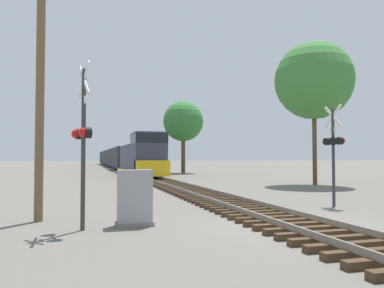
{
  "coord_description": "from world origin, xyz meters",
  "views": [
    {
      "loc": [
        -5.61,
        -9.44,
        1.96
      ],
      "look_at": [
        0.75,
        12.82,
        2.78
      ],
      "focal_mm": 35.0,
      "sensor_mm": 36.0,
      "label": 1
    }
  ],
  "objects_px": {
    "crossing_signal_near": "(83,137)",
    "crossing_signal_far": "(334,145)",
    "utility_pole": "(40,88)",
    "freight_train": "(115,158)",
    "tree_mid_background": "(183,122)",
    "tree_far_right": "(314,81)",
    "relay_cabinet": "(135,198)"
  },
  "relations": [
    {
      "from": "crossing_signal_far",
      "to": "utility_pole",
      "type": "relative_size",
      "value": 0.52
    },
    {
      "from": "freight_train",
      "to": "utility_pole",
      "type": "xyz_separation_m",
      "value": [
        -6.97,
        -61.41,
        2.24
      ]
    },
    {
      "from": "relay_cabinet",
      "to": "tree_far_right",
      "type": "bearing_deg",
      "value": 40.79
    },
    {
      "from": "freight_train",
      "to": "relay_cabinet",
      "type": "bearing_deg",
      "value": -93.85
    },
    {
      "from": "relay_cabinet",
      "to": "crossing_signal_far",
      "type": "bearing_deg",
      "value": 14.3
    },
    {
      "from": "utility_pole",
      "to": "tree_far_right",
      "type": "relative_size",
      "value": 0.77
    },
    {
      "from": "crossing_signal_near",
      "to": "tree_far_right",
      "type": "xyz_separation_m",
      "value": [
        15.72,
        12.6,
        4.91
      ]
    },
    {
      "from": "freight_train",
      "to": "crossing_signal_near",
      "type": "height_order",
      "value": "crossing_signal_near"
    },
    {
      "from": "relay_cabinet",
      "to": "tree_far_right",
      "type": "height_order",
      "value": "tree_far_right"
    },
    {
      "from": "crossing_signal_near",
      "to": "utility_pole",
      "type": "relative_size",
      "value": 0.57
    },
    {
      "from": "relay_cabinet",
      "to": "tree_far_right",
      "type": "relative_size",
      "value": 0.16
    },
    {
      "from": "tree_far_right",
      "to": "freight_train",
      "type": "bearing_deg",
      "value": 101.22
    },
    {
      "from": "freight_train",
      "to": "crossing_signal_far",
      "type": "relative_size",
      "value": 21.26
    },
    {
      "from": "crossing_signal_far",
      "to": "freight_train",
      "type": "bearing_deg",
      "value": -3.25
    },
    {
      "from": "freight_train",
      "to": "relay_cabinet",
      "type": "height_order",
      "value": "freight_train"
    },
    {
      "from": "crossing_signal_near",
      "to": "freight_train",
      "type": "bearing_deg",
      "value": 158.56
    },
    {
      "from": "relay_cabinet",
      "to": "tree_far_right",
      "type": "distance_m",
      "value": 19.99
    },
    {
      "from": "crossing_signal_near",
      "to": "tree_mid_background",
      "type": "bearing_deg",
      "value": 144.8
    },
    {
      "from": "crossing_signal_near",
      "to": "utility_pole",
      "type": "xyz_separation_m",
      "value": [
        -1.28,
        1.82,
        1.57
      ]
    },
    {
      "from": "crossing_signal_near",
      "to": "utility_pole",
      "type": "distance_m",
      "value": 2.73
    },
    {
      "from": "crossing_signal_far",
      "to": "relay_cabinet",
      "type": "distance_m",
      "value": 8.66
    },
    {
      "from": "crossing_signal_near",
      "to": "relay_cabinet",
      "type": "height_order",
      "value": "crossing_signal_near"
    },
    {
      "from": "tree_far_right",
      "to": "tree_mid_background",
      "type": "relative_size",
      "value": 1.14
    },
    {
      "from": "freight_train",
      "to": "crossing_signal_far",
      "type": "distance_m",
      "value": 60.98
    },
    {
      "from": "crossing_signal_far",
      "to": "utility_pole",
      "type": "xyz_separation_m",
      "value": [
        -10.96,
        -0.56,
        1.64
      ]
    },
    {
      "from": "freight_train",
      "to": "utility_pole",
      "type": "bearing_deg",
      "value": -96.47
    },
    {
      "from": "crossing_signal_near",
      "to": "utility_pole",
      "type": "height_order",
      "value": "utility_pole"
    },
    {
      "from": "freight_train",
      "to": "tree_mid_background",
      "type": "xyz_separation_m",
      "value": [
        6.07,
        -28.88,
        4.56
      ]
    },
    {
      "from": "crossing_signal_far",
      "to": "relay_cabinet",
      "type": "height_order",
      "value": "crossing_signal_far"
    },
    {
      "from": "relay_cabinet",
      "to": "tree_mid_background",
      "type": "bearing_deg",
      "value": 73.16
    },
    {
      "from": "crossing_signal_near",
      "to": "crossing_signal_far",
      "type": "xyz_separation_m",
      "value": [
        9.68,
        2.38,
        -0.07
      ]
    },
    {
      "from": "utility_pole",
      "to": "relay_cabinet",
      "type": "bearing_deg",
      "value": -29.39
    }
  ]
}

